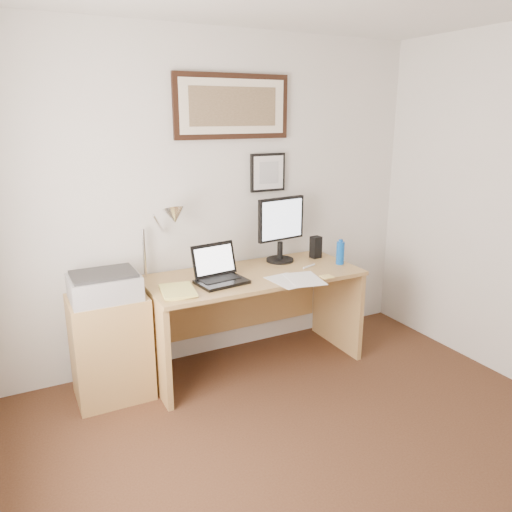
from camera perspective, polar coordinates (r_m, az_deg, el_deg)
floor at (r=2.84m, az=13.51°, el=-26.61°), size 4.00×4.00×0.00m
wall_back at (r=3.87m, az=-4.75°, el=6.24°), size 3.50×0.02×2.50m
side_cabinet at (r=3.60m, az=-16.26°, el=-9.99°), size 0.50×0.40×0.73m
water_bottle at (r=3.99m, az=9.61°, el=0.34°), size 0.06×0.06×0.18m
bottle_cap at (r=3.97m, az=9.67°, el=1.74°), size 0.03×0.03×0.02m
speaker at (r=4.14m, az=6.84°, el=1.01°), size 0.09×0.08×0.18m
paper_sheet_a at (r=3.57m, az=3.69°, el=-2.84°), size 0.25×0.34×0.00m
paper_sheet_b at (r=3.61m, az=5.55°, el=-2.64°), size 0.29×0.37×0.00m
sticky_pad at (r=3.67m, az=8.11°, el=-2.37°), size 0.08×0.08×0.01m
marker_pen at (r=3.90m, az=6.08°, el=-1.17°), size 0.14×0.06×0.02m
book at (r=3.36m, az=-10.75°, el=-4.14°), size 0.26×0.33×0.02m
desk at (r=3.87m, az=-0.83°, el=-4.99°), size 1.60×0.70×0.75m
laptop at (r=3.54m, az=-4.26°, el=-2.03°), size 0.37×0.33×0.26m
lcd_monitor at (r=3.96m, az=2.87°, el=3.41°), size 0.42×0.22×0.52m
printer at (r=3.41m, az=-16.94°, el=-3.28°), size 0.44×0.34×0.18m
desk_lamp at (r=3.57m, az=-9.64°, el=4.23°), size 0.29×0.27×0.53m
picture_large at (r=3.85m, az=-2.68°, el=16.70°), size 0.92×0.04×0.47m
picture_small at (r=4.01m, az=1.37°, el=9.52°), size 0.30×0.03×0.30m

